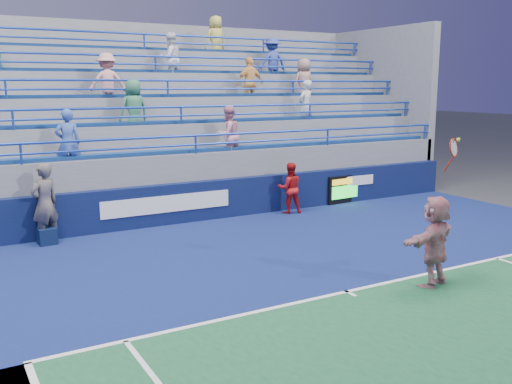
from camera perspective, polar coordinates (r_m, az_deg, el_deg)
ground at (r=10.63m, az=9.07°, el=-9.92°), size 120.00×120.00×0.00m
sponsor_wall at (r=15.87m, az=-5.64°, el=-0.90°), size 18.00×0.32×1.10m
bleacher_stand at (r=19.18m, az=-10.35°, el=3.99°), size 18.00×5.60×6.13m
serve_speed_board at (r=18.33m, az=8.75°, el=0.27°), size 1.30×0.25×0.90m
judge_chair at (r=14.35m, az=-20.19°, el=-4.06°), size 0.43×0.43×0.72m
tennis_player at (r=11.12m, az=17.44°, el=-4.68°), size 1.67×0.95×2.76m
line_judge at (r=14.31m, az=-20.37°, el=-1.08°), size 0.83×0.72×1.93m
ball_girl at (r=16.68m, az=3.39°, el=0.39°), size 0.86×0.75×1.50m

